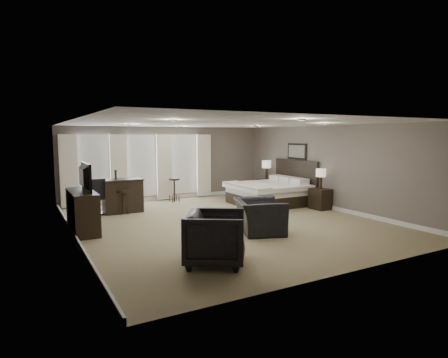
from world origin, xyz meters
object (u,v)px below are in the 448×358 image
nightstand_near (320,199)px  armchair_far (215,235)px  dresser (83,211)px  bar_stool_left (123,202)px  lamp_near (321,179)px  bar_stool_right (174,190)px  bar_counter (123,196)px  armchair_near (259,211)px  desk_chair (97,196)px  bed (270,183)px  lamp_far (266,170)px  tv (81,188)px  nightstand_far (266,188)px

nightstand_near → armchair_far: armchair_far is taller
dresser → bar_stool_left: (1.34, 1.53, -0.13)m
lamp_near → bar_stool_right: 4.96m
armchair_far → bar_counter: armchair_far is taller
bar_counter → armchair_near: bearing=-60.3°
armchair_far → desk_chair: size_ratio=0.98×
bed → bar_stool_left: 4.77m
bed → lamp_far: bearing=58.5°
lamp_near → bar_stool_right: lamp_near is taller
armchair_far → bar_stool_left: size_ratio=1.48×
desk_chair → armchair_far: bearing=105.5°
bar_stool_right → desk_chair: 2.91m
lamp_far → armchair_far: bearing=-131.9°
bed → bar_stool_right: (-2.60, 2.02, -0.32)m
nightstand_near → desk_chair: desk_chair is taller
lamp_far → armchair_far: lamp_far is taller
nightstand_near → bar_stool_left: bar_stool_left is taller
dresser → bar_stool_left: dresser is taller
lamp_near → bar_stool_right: bearing=135.2°
bed → dresser: bed is taller
armchair_far → bar_stool_left: 5.11m
dresser → tv: tv is taller
tv → desk_chair: bearing=-19.5°
bed → lamp_far: bed is taller
lamp_near → bar_counter: bearing=155.9°
bar_stool_left → dresser: bearing=-131.2°
lamp_far → armchair_near: size_ratio=0.58×
nightstand_near → tv: size_ratio=0.56×
nightstand_near → armchair_far: (-5.21, -2.90, 0.20)m
nightstand_far → bar_stool_right: bar_stool_right is taller
lamp_far → dresser: size_ratio=0.42×
lamp_far → bar_counter: 5.56m
bar_stool_left → lamp_far: bearing=7.1°
lamp_near → desk_chair: size_ratio=0.58×
lamp_near → nightstand_far: bearing=90.0°
lamp_far → bar_stool_right: size_ratio=0.86×
nightstand_near → bar_counter: size_ratio=0.55×
tv → bar_stool_right: size_ratio=1.41×
lamp_near → dresser: lamp_near is taller
bar_counter → desk_chair: (-0.73, 0.09, 0.03)m
bed → lamp_near: bed is taller
lamp_near → desk_chair: 6.77m
dresser → nightstand_far: bearing=17.8°
bed → desk_chair: (-5.36, 1.11, -0.19)m
tv → armchair_far: tv is taller
lamp_near → tv: size_ratio=0.54×
nightstand_near → bar_stool_right: size_ratio=0.78×
nightstand_far → armchair_far: bearing=-131.9°
nightstand_far → desk_chair: desk_chair is taller
nightstand_far → tv: bearing=-162.2°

